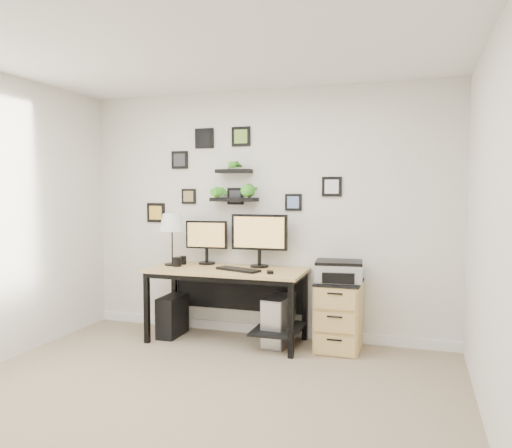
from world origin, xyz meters
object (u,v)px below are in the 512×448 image
at_px(pc_tower_black, 172,316).
at_px(printer, 339,271).
at_px(pc_tower_grey, 278,320).
at_px(monitor_right, 259,236).
at_px(desk, 231,280).
at_px(monitor_left, 207,239).
at_px(table_lamp, 172,224).
at_px(file_cabinet, 339,315).
at_px(mug, 177,262).

bearing_deg(pc_tower_black, printer, 1.11).
xyz_separation_m(pc_tower_grey, printer, (0.60, -0.00, 0.53)).
bearing_deg(monitor_right, printer, -8.36).
distance_m(desk, pc_tower_grey, 0.63).
distance_m(monitor_left, pc_tower_black, 0.89).
relative_size(table_lamp, pc_tower_black, 1.30).
bearing_deg(pc_tower_grey, pc_tower_black, -176.79).
bearing_deg(pc_tower_black, monitor_right, 10.68).
xyz_separation_m(monitor_left, monitor_right, (0.61, -0.03, 0.05)).
distance_m(pc_tower_black, pc_tower_grey, 1.16).
bearing_deg(file_cabinet, monitor_right, 172.76).
relative_size(table_lamp, file_cabinet, 0.82).
height_order(mug, pc_tower_black, mug).
bearing_deg(file_cabinet, monitor_left, 174.50).
height_order(monitor_left, table_lamp, table_lamp).
bearing_deg(desk, monitor_left, 151.04).
relative_size(mug, file_cabinet, 0.15).
bearing_deg(monitor_right, monitor_left, 176.94).
xyz_separation_m(pc_tower_black, file_cabinet, (1.76, 0.08, 0.12)).
distance_m(monitor_right, table_lamp, 0.95).
relative_size(desk, pc_tower_black, 3.76).
relative_size(pc_tower_grey, printer, 1.05).
bearing_deg(printer, pc_tower_black, -177.92).
bearing_deg(mug, table_lamp, 141.58).
bearing_deg(pc_tower_grey, mug, -175.18).
relative_size(monitor_left, printer, 0.99).
relative_size(monitor_left, mug, 4.76).
bearing_deg(pc_tower_grey, desk, -175.08).
xyz_separation_m(desk, monitor_left, (-0.36, 0.20, 0.40)).
xyz_separation_m(monitor_right, file_cabinet, (0.85, -0.11, -0.74)).
height_order(monitor_right, pc_tower_grey, monitor_right).
relative_size(table_lamp, pc_tower_grey, 1.10).
distance_m(monitor_left, printer, 1.48).
height_order(monitor_left, mug, monitor_left).
bearing_deg(pc_tower_black, file_cabinet, 1.66).
height_order(monitor_right, file_cabinet, monitor_right).
height_order(monitor_left, pc_tower_black, monitor_left).
distance_m(desk, pc_tower_black, 0.78).
relative_size(desk, pc_tower_grey, 3.19).
height_order(desk, mug, mug).
relative_size(monitor_right, mug, 6.01).
bearing_deg(desk, pc_tower_black, -178.07).
height_order(monitor_right, mug, monitor_right).
height_order(desk, table_lamp, table_lamp).
distance_m(monitor_right, printer, 0.91).
height_order(pc_tower_grey, file_cabinet, file_cabinet).
xyz_separation_m(desk, printer, (1.09, 0.04, 0.15)).
height_order(pc_tower_grey, printer, printer).
xyz_separation_m(monitor_right, printer, (0.84, -0.12, -0.31)).
height_order(monitor_left, file_cabinet, monitor_left).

